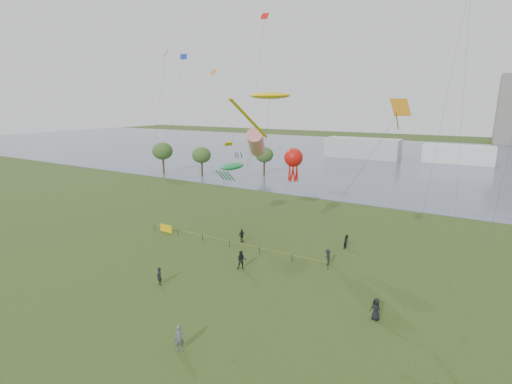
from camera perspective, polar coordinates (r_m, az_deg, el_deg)
The scene contains 19 objects.
ground_plane at distance 31.32m, azimuth -9.83°, elevation -18.20°, with size 400.00×400.00×0.00m, color #253C13.
lake at distance 122.41m, azimuth 22.01°, elevation 4.80°, with size 400.00×120.00×0.08m, color slate.
pavilion_left at distance 119.54m, azimuth 16.05°, elevation 6.51°, with size 22.00×8.00×6.00m, color silver.
pavilion_right at distance 118.89m, azimuth 28.64°, elevation 5.12°, with size 18.00×7.00×5.00m, color white.
trees at distance 87.34m, azimuth -8.14°, elevation 5.90°, with size 25.93×15.33×7.47m.
fence at distance 47.21m, azimuth -10.26°, elevation -6.30°, with size 24.07×0.07×1.05m.
kite_flyer at distance 27.35m, azimuth -11.70°, elevation -21.18°, with size 0.67×0.44×1.83m, color slate.
spectator_a at distance 37.98m, azimuth -2.24°, elevation -10.42°, with size 0.95×0.74×1.95m, color black.
spectator_b at distance 39.68m, azimuth 10.97°, elevation -9.80°, with size 1.08×0.62×1.67m, color black.
spectator_c at distance 45.01m, azimuth -2.21°, elevation -6.73°, with size 0.96×0.40×1.64m, color black.
spectator_d at distance 31.36m, azimuth 17.94°, elevation -16.76°, with size 0.87×0.57×1.79m, color black.
spectator_f at distance 36.08m, azimuth -14.66°, elevation -12.43°, with size 0.62×0.41×1.71m, color black.
spectator_g at distance 44.36m, azimuth 13.78°, elevation -7.43°, with size 0.80×0.62×1.64m, color black.
kite_stingray at distance 41.34m, azimuth 2.04°, elevation 14.48°, with size 4.67×9.94×17.55m.
kite_windsock at distance 46.23m, azimuth -0.01°, elevation 7.65°, with size 6.62×5.25×13.65m.
kite_creature at distance 48.66m, azimuth -3.71°, elevation 3.93°, with size 3.94×6.12×8.77m.
kite_octopus at distance 44.57m, azimuth 5.79°, elevation 5.22°, with size 2.24×8.74×11.21m.
kite_delta at distance 29.94m, azimuth 20.36°, elevation 10.47°, with size 7.59×13.80×16.72m.
small_kites at distance 42.65m, azimuth 5.82°, elevation 22.74°, with size 39.15×12.27×9.00m.
Camera 1 is at (17.70, -20.02, 16.32)m, focal length 26.00 mm.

